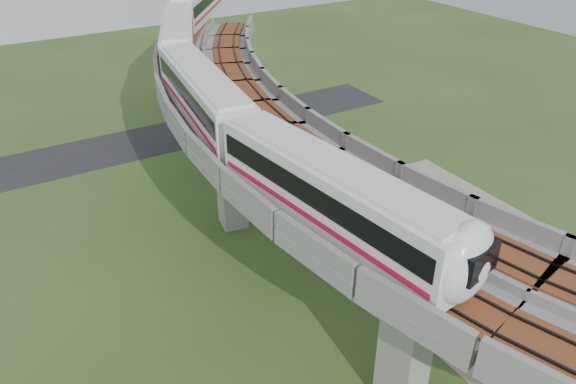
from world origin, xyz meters
name	(u,v)px	position (x,y,z in m)	size (l,w,h in m)	color
ground	(289,297)	(0.00, 0.00, 0.00)	(160.00, 160.00, 0.00)	#354F1F
dirt_lot	(456,250)	(14.00, -2.00, 0.02)	(18.00, 26.00, 0.04)	gray
asphalt_road	(146,141)	(0.00, 30.00, 0.01)	(60.00, 8.00, 0.03)	#232326
viaduct	(340,168)	(3.84, 0.00, 9.05)	(19.58, 73.98, 11.40)	#99968E
metro_train	(217,63)	(2.20, 14.75, 12.31)	(19.63, 59.37, 3.64)	silver
fence	(398,246)	(9.75, 0.00, 0.75)	(3.87, 38.73, 1.50)	#2D382D
tree_0	(267,126)	(11.43, 23.35, 1.69)	(2.17, 2.17, 2.62)	#382314
tree_1	(274,148)	(8.50, 16.71, 2.50)	(2.88, 2.88, 3.73)	#382314
tree_2	(326,211)	(7.19, 6.02, 1.53)	(1.87, 1.87, 2.33)	#382314
tree_3	(383,257)	(6.68, -1.78, 2.00)	(2.74, 2.74, 3.16)	#382314
tree_4	(445,296)	(7.23, -7.21, 2.19)	(2.30, 2.30, 3.17)	#382314
car_white	(502,326)	(9.76, -9.99, 0.69)	(1.54, 3.83, 1.30)	silver
car_red	(475,239)	(15.60, -2.37, 0.68)	(1.36, 3.90, 1.28)	#A80F25
car_dark	(409,229)	(12.16, 1.41, 0.65)	(1.70, 4.17, 1.21)	black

